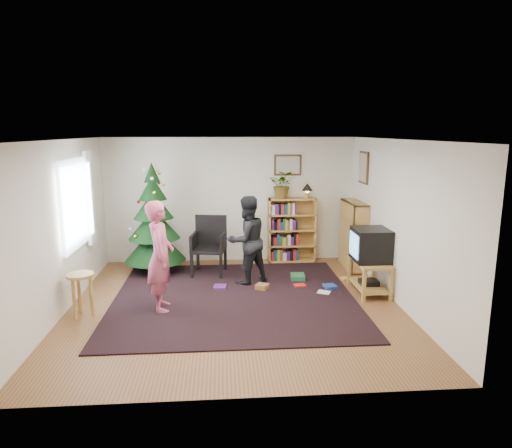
{
  "coord_description": "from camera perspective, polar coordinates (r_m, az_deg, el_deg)",
  "views": [
    {
      "loc": [
        -0.18,
        -6.61,
        2.63
      ],
      "look_at": [
        0.38,
        0.8,
        1.1
      ],
      "focal_mm": 32.0,
      "sensor_mm": 36.0,
      "label": 1
    }
  ],
  "objects": [
    {
      "name": "tv_stand",
      "position": [
        7.75,
        13.98,
        -6.04
      ],
      "size": [
        0.49,
        0.89,
        0.55
      ],
      "color": "#C38D45",
      "rests_on": "floor"
    },
    {
      "name": "rug",
      "position": [
        7.4,
        -2.71,
        -9.13
      ],
      "size": [
        3.8,
        3.6,
        0.02
      ],
      "primitive_type": "cube",
      "color": "black",
      "rests_on": "floor"
    },
    {
      "name": "bookshelf_back",
      "position": [
        9.28,
        4.5,
        -0.65
      ],
      "size": [
        0.95,
        0.3,
        1.3
      ],
      "color": "#C38D45",
      "rests_on": "floor"
    },
    {
      "name": "christmas_tree",
      "position": [
        8.71,
        -12.61,
        -0.37
      ],
      "size": [
        1.14,
        1.14,
        2.07
      ],
      "rotation": [
        0.0,
        0.0,
        0.01
      ],
      "color": "#3F2816",
      "rests_on": "rug"
    },
    {
      "name": "curtain",
      "position": [
        8.31,
        -20.06,
        3.1
      ],
      "size": [
        0.06,
        0.35,
        1.6
      ],
      "primitive_type": "cube",
      "color": "white",
      "rests_on": "wall_left"
    },
    {
      "name": "table_lamp",
      "position": [
        9.19,
        6.44,
        4.49
      ],
      "size": [
        0.22,
        0.22,
        0.3
      ],
      "color": "#A57F33",
      "rests_on": "bookshelf_back"
    },
    {
      "name": "wall_front",
      "position": [
        4.34,
        -1.77,
        -6.9
      ],
      "size": [
        5.0,
        0.02,
        2.5
      ],
      "primitive_type": "cube",
      "color": "silver",
      "rests_on": "floor"
    },
    {
      "name": "floor_clutter",
      "position": [
        7.91,
        5.18,
        -7.54
      ],
      "size": [
        2.44,
        0.94,
        0.08
      ],
      "color": "#A51E19",
      "rests_on": "rug"
    },
    {
      "name": "crt_tv",
      "position": [
        7.62,
        14.14,
        -2.53
      ],
      "size": [
        0.56,
        0.6,
        0.53
      ],
      "color": "black",
      "rests_on": "tv_stand"
    },
    {
      "name": "potted_plant",
      "position": [
        9.1,
        3.34,
        4.94
      ],
      "size": [
        0.59,
        0.55,
        0.55
      ],
      "primitive_type": "imported",
      "rotation": [
        0.0,
        0.0,
        -0.29
      ],
      "color": "gray",
      "rests_on": "bookshelf_back"
    },
    {
      "name": "person_standing",
      "position": [
        6.83,
        -11.88,
        -3.95
      ],
      "size": [
        0.45,
        0.64,
        1.65
      ],
      "primitive_type": "imported",
      "rotation": [
        0.0,
        0.0,
        1.67
      ],
      "color": "#B64863",
      "rests_on": "rug"
    },
    {
      "name": "picture_right",
      "position": [
        8.8,
        13.31,
        6.89
      ],
      "size": [
        0.03,
        0.5,
        0.6
      ],
      "color": "#4C3319",
      "rests_on": "wall_right"
    },
    {
      "name": "wall_back",
      "position": [
        9.22,
        -3.19,
        3.0
      ],
      "size": [
        5.0,
        0.02,
        2.5
      ],
      "primitive_type": "cube",
      "color": "silver",
      "rests_on": "floor"
    },
    {
      "name": "picture_back",
      "position": [
        9.21,
        3.99,
        7.36
      ],
      "size": [
        0.55,
        0.03,
        0.42
      ],
      "color": "#4C3319",
      "rests_on": "wall_back"
    },
    {
      "name": "floor",
      "position": [
        7.12,
        -2.64,
        -10.06
      ],
      "size": [
        5.0,
        5.0,
        0.0
      ],
      "primitive_type": "plane",
      "color": "brown",
      "rests_on": "ground"
    },
    {
      "name": "wall_left",
      "position": [
        7.14,
        -23.21,
        -0.46
      ],
      "size": [
        0.02,
        5.0,
        2.5
      ],
      "primitive_type": "cube",
      "color": "silver",
      "rests_on": "floor"
    },
    {
      "name": "bookshelf_right",
      "position": [
        8.98,
        12.06,
        -1.28
      ],
      "size": [
        0.3,
        0.95,
        1.3
      ],
      "rotation": [
        0.0,
        0.0,
        1.57
      ],
      "color": "#C38D45",
      "rests_on": "floor"
    },
    {
      "name": "stool",
      "position": [
        6.99,
        -21.08,
        -6.95
      ],
      "size": [
        0.38,
        0.38,
        0.64
      ],
      "color": "#C38D45",
      "rests_on": "floor"
    },
    {
      "name": "window_pane",
      "position": [
        7.65,
        -21.73,
        2.31
      ],
      "size": [
        0.04,
        1.2,
        1.4
      ],
      "primitive_type": "cube",
      "color": "silver",
      "rests_on": "wall_left"
    },
    {
      "name": "ceiling",
      "position": [
        6.62,
        -2.85,
        10.49
      ],
      "size": [
        5.0,
        5.0,
        0.0
      ],
      "primitive_type": "plane",
      "rotation": [
        3.14,
        0.0,
        0.0
      ],
      "color": "white",
      "rests_on": "wall_back"
    },
    {
      "name": "armchair",
      "position": [
        8.53,
        -5.92,
        -2.31
      ],
      "size": [
        0.68,
        0.68,
        1.08
      ],
      "rotation": [
        0.0,
        0.0,
        -0.16
      ],
      "color": "black",
      "rests_on": "rug"
    },
    {
      "name": "wall_right",
      "position": [
        7.27,
        17.37,
        0.15
      ],
      "size": [
        0.02,
        5.0,
        2.5
      ],
      "primitive_type": "cube",
      "color": "silver",
      "rests_on": "floor"
    },
    {
      "name": "person_by_chair",
      "position": [
        7.86,
        -1.16,
        -2.05
      ],
      "size": [
        0.94,
        0.88,
        1.54
      ],
      "primitive_type": "imported",
      "rotation": [
        0.0,
        0.0,
        3.66
      ],
      "color": "black",
      "rests_on": "rug"
    }
  ]
}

